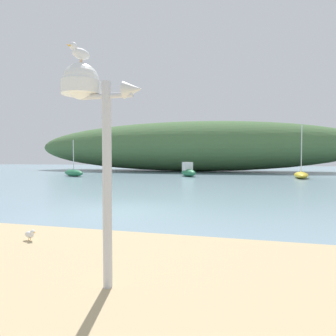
{
  "coord_description": "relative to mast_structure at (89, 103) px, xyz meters",
  "views": [
    {
      "loc": [
        4.22,
        -9.7,
        1.89
      ],
      "look_at": [
        0.8,
        3.78,
        1.39
      ],
      "focal_mm": 31.24,
      "sensor_mm": 36.0,
      "label": 1
    }
  ],
  "objects": [
    {
      "name": "ground_plane",
      "position": [
        -2.29,
        6.25,
        -2.59
      ],
      "size": [
        120.0,
        120.0,
        0.0
      ],
      "primitive_type": "plane",
      "color": "#7A99A8"
    },
    {
      "name": "distant_hill",
      "position": [
        -5.33,
        37.02,
        0.85
      ],
      "size": [
        46.07,
        11.4,
        6.89
      ],
      "primitive_type": "ellipsoid",
      "color": "#476B3D",
      "rests_on": "ground"
    },
    {
      "name": "mast_structure",
      "position": [
        0.0,
        0.0,
        0.0
      ],
      "size": [
        1.09,
        0.51,
        2.92
      ],
      "color": "silver",
      "rests_on": "beach_sand"
    },
    {
      "name": "seagull_on_radar",
      "position": [
        -0.12,
        -0.02,
        0.66
      ],
      "size": [
        0.22,
        0.33,
        0.24
      ],
      "color": "orange",
      "rests_on": "mast_structure"
    },
    {
      "name": "motorboat_by_sandbar",
      "position": [
        -3.34,
        25.62,
        -2.07
      ],
      "size": [
        2.45,
        3.34,
        1.43
      ],
      "color": "#287A4C",
      "rests_on": "ground"
    },
    {
      "name": "sailboat_mid_channel",
      "position": [
        -14.59,
        22.78,
        -2.24
      ],
      "size": [
        3.32,
        2.52,
        3.67
      ],
      "color": "#287A4C",
      "rests_on": "ground"
    },
    {
      "name": "sailboat_centre_water",
      "position": [
        7.2,
        25.48,
        -2.28
      ],
      "size": [
        1.57,
        4.09,
        4.85
      ],
      "color": "gold",
      "rests_on": "ground"
    },
    {
      "name": "seagull_by_mast",
      "position": [
        -2.25,
        1.58,
        -2.26
      ],
      "size": [
        0.33,
        0.17,
        0.23
      ],
      "color": "orange",
      "rests_on": "beach_sand"
    }
  ]
}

